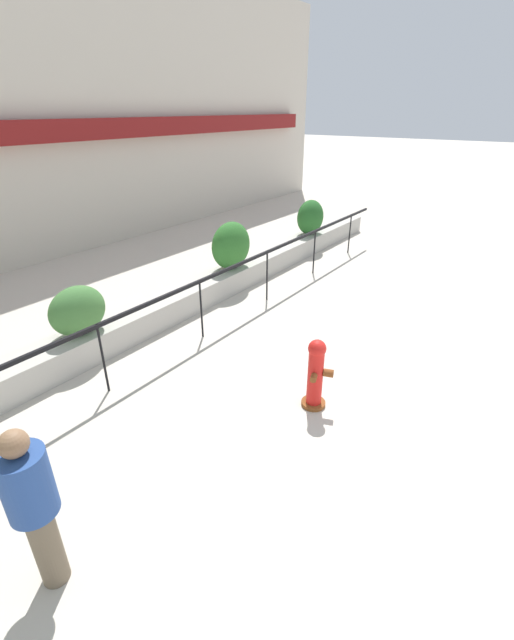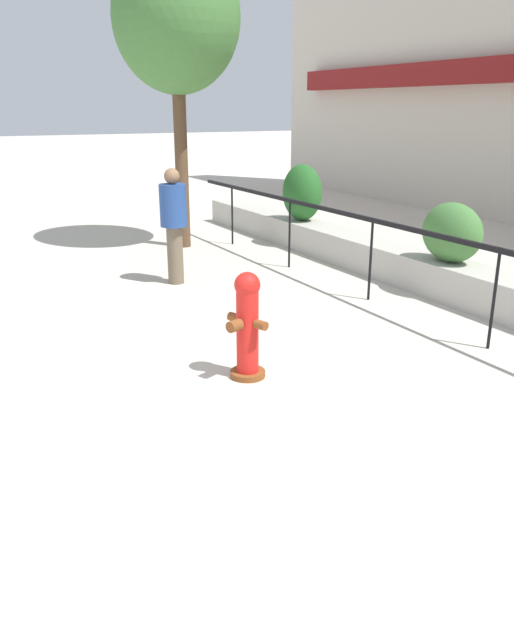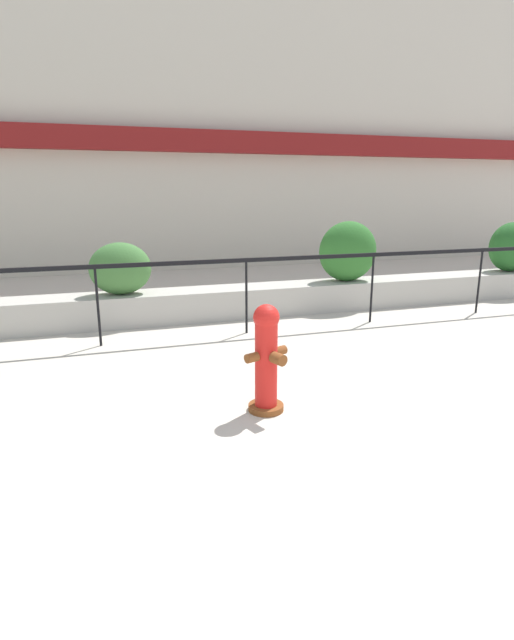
# 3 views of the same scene
# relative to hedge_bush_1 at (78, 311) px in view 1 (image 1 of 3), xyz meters

# --- Properties ---
(ground_plane) EXTENTS (120.00, 120.00, 0.00)m
(ground_plane) POSITION_rel_hedge_bush_1_xyz_m (1.76, -6.00, -0.92)
(ground_plane) COLOR beige
(planter_wall_low) EXTENTS (18.00, 0.70, 0.50)m
(planter_wall_low) POSITION_rel_hedge_bush_1_xyz_m (1.76, 0.00, -0.67)
(planter_wall_low) COLOR #B7B2A8
(planter_wall_low) RESTS_ON ground
(fence_railing_segment) EXTENTS (15.00, 0.05, 1.15)m
(fence_railing_segment) POSITION_rel_hedge_bush_1_xyz_m (1.76, -1.10, 0.10)
(fence_railing_segment) COLOR black
(fence_railing_segment) RESTS_ON ground
(hedge_bush_1) EXTENTS (0.97, 0.63, 0.83)m
(hedge_bush_1) POSITION_rel_hedge_bush_1_xyz_m (0.00, 0.00, 0.00)
(hedge_bush_1) COLOR #427538
(hedge_bush_1) RESTS_ON planter_wall_low
(hedge_bush_2) EXTENTS (1.10, 0.70, 1.09)m
(hedge_bush_2) POSITION_rel_hedge_bush_1_xyz_m (4.03, 0.00, 0.13)
(hedge_bush_2) COLOR #2D6B28
(hedge_bush_2) RESTS_ON planter_wall_low
(hedge_bush_3) EXTENTS (0.98, 0.70, 1.00)m
(hedge_bush_3) POSITION_rel_hedge_bush_1_xyz_m (7.76, 0.00, 0.09)
(hedge_bush_3) COLOR #235B23
(hedge_bush_3) RESTS_ON planter_wall_low
(fire_hydrant) EXTENTS (0.47, 0.48, 1.08)m
(fire_hydrant) POSITION_rel_hedge_bush_1_xyz_m (1.15, -3.83, -0.36)
(fire_hydrant) COLOR brown
(fire_hydrant) RESTS_ON ground
(pedestrian) EXTENTS (0.55, 0.55, 1.73)m
(pedestrian) POSITION_rel_hedge_bush_1_xyz_m (-2.50, -3.15, 0.07)
(pedestrian) COLOR brown
(pedestrian) RESTS_ON ground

